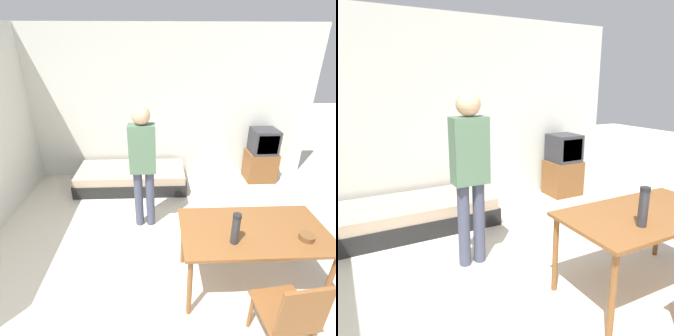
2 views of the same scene
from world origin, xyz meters
TOP-DOWN VIEW (x-y plane):
  - wall_back at (0.00, 3.50)m, footprint 5.62×0.06m
  - daybed at (-0.55, 2.96)m, footprint 1.93×0.86m
  - tv at (1.87, 3.15)m, footprint 0.53×0.46m
  - dining_table at (0.87, 0.75)m, footprint 1.44×0.78m
  - wooden_chair at (0.94, 0.01)m, footprint 0.46×0.46m
  - person_standing at (-0.26, 1.85)m, footprint 0.34×0.23m
  - thermos_flask at (0.62, 0.57)m, footprint 0.08×0.08m
  - mate_bowl at (1.31, 0.59)m, footprint 0.14×0.14m

SIDE VIEW (x-z plane):
  - daybed at x=-0.55m, z-range 0.00..0.36m
  - tv at x=1.87m, z-range -0.02..0.97m
  - wooden_chair at x=0.94m, z-range 0.05..0.93m
  - dining_table at x=0.87m, z-range 0.29..1.02m
  - mate_bowl at x=1.31m, z-range 0.73..0.78m
  - thermos_flask at x=0.62m, z-range 0.74..1.05m
  - person_standing at x=-0.26m, z-range 0.15..1.86m
  - wall_back at x=0.00m, z-range 0.00..2.70m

